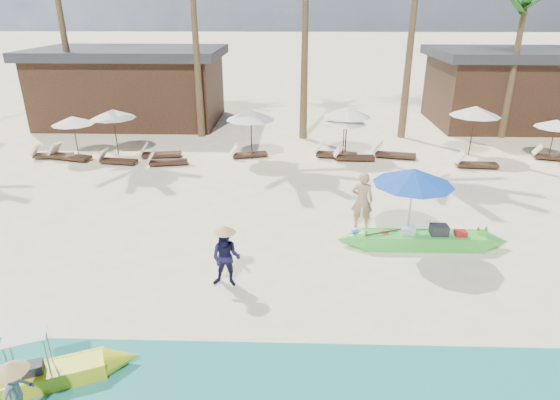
{
  "coord_description": "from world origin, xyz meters",
  "views": [
    {
      "loc": [
        1.65,
        -10.43,
        6.61
      ],
      "look_at": [
        1.28,
        2.0,
        1.4
      ],
      "focal_mm": 30.0,
      "sensor_mm": 36.0,
      "label": 1
    }
  ],
  "objects_px": {
    "green_canoe": "(422,240)",
    "tourist": "(362,200)",
    "yellow_canoe": "(24,381)",
    "blue_umbrella": "(414,177)"
  },
  "relations": [
    {
      "from": "blue_umbrella",
      "to": "green_canoe",
      "type": "bearing_deg",
      "value": -2.89
    },
    {
      "from": "yellow_canoe",
      "to": "blue_umbrella",
      "type": "relative_size",
      "value": 1.77
    },
    {
      "from": "green_canoe",
      "to": "tourist",
      "type": "distance_m",
      "value": 2.19
    },
    {
      "from": "green_canoe",
      "to": "tourist",
      "type": "relative_size",
      "value": 3.0
    },
    {
      "from": "yellow_canoe",
      "to": "tourist",
      "type": "relative_size",
      "value": 2.3
    },
    {
      "from": "green_canoe",
      "to": "yellow_canoe",
      "type": "xyz_separation_m",
      "value": [
        -8.73,
        -5.81,
        -0.05
      ]
    },
    {
      "from": "yellow_canoe",
      "to": "tourist",
      "type": "bearing_deg",
      "value": 22.21
    },
    {
      "from": "green_canoe",
      "to": "blue_umbrella",
      "type": "distance_m",
      "value": 2.01
    },
    {
      "from": "yellow_canoe",
      "to": "tourist",
      "type": "xyz_separation_m",
      "value": [
        7.09,
        7.08,
        0.74
      ]
    },
    {
      "from": "yellow_canoe",
      "to": "green_canoe",
      "type": "bearing_deg",
      "value": 10.87
    }
  ]
}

